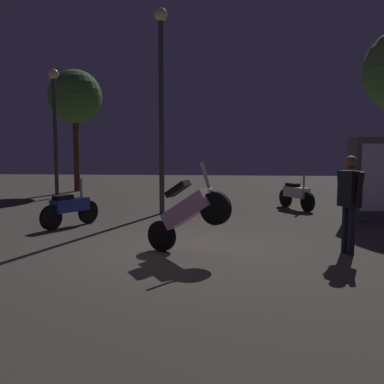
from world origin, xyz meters
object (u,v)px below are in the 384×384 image
object	(u,v)px
streetlamp_near	(55,116)
kiosk_billboard	(380,179)
motorcycle_pink_foreground	(187,213)
motorcycle_white_parked_right	(296,195)
motorcycle_blue_parked_left	(70,208)
person_rider_beside	(350,195)
streetlamp_far	(161,87)

from	to	relation	value
streetlamp_near	kiosk_billboard	size ratio (longest dim) A/B	2.16
motorcycle_pink_foreground	motorcycle_white_parked_right	xyz separation A→B (m)	(2.72, 5.86, -0.31)
motorcycle_blue_parked_left	motorcycle_pink_foreground	bearing A→B (deg)	-100.03
person_rider_beside	streetlamp_near	bearing A→B (deg)	-69.80
kiosk_billboard	motorcycle_pink_foreground	bearing A→B (deg)	28.75
motorcycle_white_parked_right	streetlamp_near	world-z (taller)	streetlamp_near
motorcycle_white_parked_right	person_rider_beside	world-z (taller)	person_rider_beside
motorcycle_blue_parked_left	person_rider_beside	size ratio (longest dim) A/B	0.86
person_rider_beside	streetlamp_near	world-z (taller)	streetlamp_near
streetlamp_near	motorcycle_white_parked_right	bearing A→B (deg)	-15.45
motorcycle_pink_foreground	streetlamp_near	distance (m)	9.99
streetlamp_near	motorcycle_blue_parked_left	bearing A→B (deg)	-66.37
streetlamp_far	kiosk_billboard	xyz separation A→B (m)	(5.70, -0.58, -2.42)
motorcycle_white_parked_right	streetlamp_near	distance (m)	8.80
motorcycle_pink_foreground	person_rider_beside	world-z (taller)	person_rider_beside
motorcycle_white_parked_right	person_rider_beside	size ratio (longest dim) A/B	0.88
streetlamp_far	kiosk_billboard	size ratio (longest dim) A/B	2.64
streetlamp_near	motorcycle_pink_foreground	bearing A→B (deg)	-56.27
streetlamp_near	kiosk_billboard	world-z (taller)	streetlamp_near
streetlamp_near	streetlamp_far	size ratio (longest dim) A/B	0.82
person_rider_beside	motorcycle_pink_foreground	bearing A→B (deg)	-20.00
person_rider_beside	streetlamp_near	xyz separation A→B (m)	(-8.22, 7.79, 1.89)
motorcycle_white_parked_right	streetlamp_far	size ratio (longest dim) A/B	0.27
kiosk_billboard	streetlamp_far	bearing A→B (deg)	-19.30
motorcycle_blue_parked_left	motorcycle_white_parked_right	size ratio (longest dim) A/B	0.97
motorcycle_blue_parked_left	streetlamp_near	xyz separation A→B (m)	(-2.44, 5.58, 2.49)
motorcycle_pink_foreground	motorcycle_blue_parked_left	distance (m)	3.92
motorcycle_pink_foreground	motorcycle_white_parked_right	size ratio (longest dim) A/B	1.07
motorcycle_pink_foreground	streetlamp_far	distance (m)	5.58
motorcycle_pink_foreground	kiosk_billboard	bearing A→B (deg)	69.53
motorcycle_blue_parked_left	streetlamp_far	xyz separation A→B (m)	(1.85, 2.20, 3.04)
motorcycle_blue_parked_left	motorcycle_white_parked_right	distance (m)	6.60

